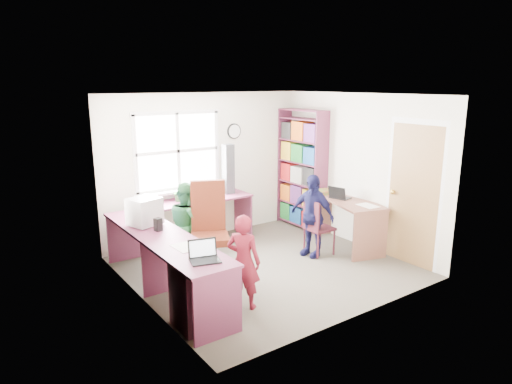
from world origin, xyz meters
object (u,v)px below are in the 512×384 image
l_desk (192,264)px  crt_monitor (145,211)px  bookshelf (302,172)px  person_red (244,262)px  person_green (188,225)px  cd_tower (228,169)px  person_navy (312,215)px  wooden_chair (316,225)px  right_desk (349,213)px  swivel_chair (210,235)px  laptop_right (339,196)px  laptop_left (204,255)px  potted_plant (179,192)px

l_desk → crt_monitor: crt_monitor is taller
bookshelf → crt_monitor: (-3.17, -0.59, -0.07)m
person_red → person_green: size_ratio=0.92×
crt_monitor → cd_tower: size_ratio=0.55×
person_navy → wooden_chair: bearing=52.0°
right_desk → person_red: 2.61m
cd_tower → person_red: size_ratio=0.73×
swivel_chair → bookshelf: bearing=44.9°
right_desk → cd_tower: size_ratio=1.74×
l_desk → crt_monitor: (-0.21, 0.88, 0.48)m
crt_monitor → laptop_right: 3.07m
swivel_chair → person_green: (-0.13, 0.39, 0.07)m
l_desk → cd_tower: size_ratio=3.59×
crt_monitor → l_desk: bearing=-94.0°
swivel_chair → laptop_left: size_ratio=3.51×
swivel_chair → laptop_left: 1.41m
laptop_left → cd_tower: (1.75, 2.35, 0.36)m
cd_tower → person_green: cd_tower is taller
right_desk → laptop_right: (-0.08, 0.15, 0.26)m
cd_tower → l_desk: bearing=-132.5°
right_desk → person_navy: bearing=-165.9°
laptop_left → person_green: (0.60, 1.58, -0.19)m
crt_monitor → person_red: size_ratio=0.40×
wooden_chair → person_green: (-1.78, 0.71, 0.15)m
laptop_left → swivel_chair: bearing=73.7°
swivel_chair → cd_tower: 1.67m
l_desk → laptop_left: size_ratio=8.16×
wooden_chair → person_red: size_ratio=0.77×
l_desk → swivel_chair: size_ratio=2.33×
wooden_chair → person_green: size_ratio=0.70×
swivel_chair → crt_monitor: size_ratio=2.81×
crt_monitor → cd_tower: bearing=8.0°
crt_monitor → laptop_left: crt_monitor is taller
l_desk → person_navy: size_ratio=2.37×
potted_plant → person_navy: (1.46, -1.46, -0.28)m
bookshelf → laptop_right: size_ratio=5.96×
right_desk → swivel_chair: (-2.33, 0.33, -0.00)m
swivel_chair → potted_plant: swivel_chair is taller
laptop_left → person_red: 0.62m
bookshelf → cd_tower: bearing=169.0°
swivel_chair → wooden_chair: 1.68m
laptop_left → person_red: bearing=26.3°
potted_plant → person_green: person_green is taller
bookshelf → laptop_left: bearing=-146.3°
right_desk → crt_monitor: bearing=-174.6°
laptop_left → laptop_right: (2.98, 1.01, 0.01)m
l_desk → person_green: 1.07m
cd_tower → person_green: bearing=-146.3°
right_desk → crt_monitor: crt_monitor is taller
right_desk → wooden_chair: size_ratio=1.67×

